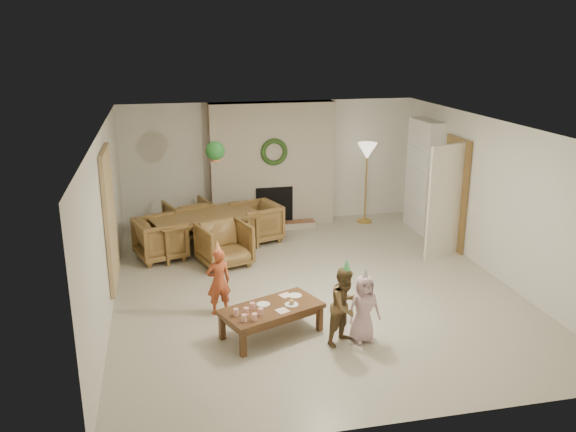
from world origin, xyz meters
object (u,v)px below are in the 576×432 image
object	(u,v)px
dining_chair_left	(161,239)
dining_table	(205,233)
dining_chair_near	(224,245)
child_pink	(364,308)
child_plaid	(345,306)
dining_chair_far	(188,219)
child_red	(219,282)
dining_chair_right	(256,222)
coffee_table_top	(271,309)

from	to	relation	value
dining_chair_left	dining_table	bearing A→B (deg)	-90.00
dining_chair_near	child_pink	distance (m)	3.31
child_plaid	child_pink	distance (m)	0.25
dining_chair_far	dining_table	bearing A→B (deg)	90.00
child_red	child_plaid	bearing A→B (deg)	130.31
dining_chair_near	child_pink	world-z (taller)	child_pink
dining_chair_left	child_red	distance (m)	2.48
dining_chair_near	dining_chair_right	bearing A→B (deg)	38.66
child_pink	child_red	bearing A→B (deg)	138.73
dining_chair_near	dining_chair_left	xyz separation A→B (m)	(-1.05, 0.54, 0.00)
dining_chair_right	dining_table	bearing A→B (deg)	-90.00
dining_chair_far	child_red	size ratio (longest dim) A/B	0.84
dining_chair_near	dining_chair_far	bearing A→B (deg)	90.00
dining_table	child_plaid	distance (m)	4.04
dining_chair_left	coffee_table_top	bearing A→B (deg)	-174.28
dining_chair_left	child_plaid	bearing A→B (deg)	-165.41
dining_chair_right	child_red	size ratio (longest dim) A/B	0.84
dining_chair_near	child_red	size ratio (longest dim) A/B	0.84
dining_table	child_plaid	xyz separation A→B (m)	(1.45, -3.77, 0.17)
dining_chair_near	dining_chair_right	distance (m)	1.34
dining_chair_far	child_red	world-z (taller)	child_red
dining_chair_near	child_red	distance (m)	1.84
child_plaid	child_pink	world-z (taller)	child_plaid
dining_chair_left	coffee_table_top	world-z (taller)	dining_chair_left
dining_chair_right	child_plaid	xyz separation A→B (m)	(0.46, -4.09, 0.14)
dining_table	dining_chair_left	distance (m)	0.83
child_plaid	dining_chair_far	bearing A→B (deg)	78.70
dining_chair_far	coffee_table_top	xyz separation A→B (m)	(0.84, -4.17, 0.00)
dining_table	dining_chair_far	xyz separation A→B (m)	(-0.26, 0.79, 0.03)
dining_table	child_pink	world-z (taller)	child_pink
dining_table	child_red	world-z (taller)	child_red
dining_chair_near	child_plaid	size ratio (longest dim) A/B	0.80
dining_chair_far	dining_chair_left	world-z (taller)	same
coffee_table_top	child_plaid	size ratio (longest dim) A/B	1.28
dining_chair_left	child_pink	world-z (taller)	child_pink
dining_chair_right	child_pink	world-z (taller)	child_pink
child_pink	child_plaid	bearing A→B (deg)	172.06
dining_chair_right	coffee_table_top	bearing A→B (deg)	-24.37
dining_chair_far	child_plaid	world-z (taller)	child_plaid
dining_chair_near	dining_chair_far	distance (m)	1.67
dining_table	dining_chair_near	size ratio (longest dim) A/B	2.34
coffee_table_top	child_red	size ratio (longest dim) A/B	1.35
dining_chair_near	child_red	bearing A→B (deg)	-116.82
child_red	dining_chair_left	bearing A→B (deg)	-83.36
dining_chair_left	child_pink	bearing A→B (deg)	-162.68
dining_chair_near	dining_chair_right	world-z (taller)	same
child_red	child_pink	xyz separation A→B (m)	(1.72, -1.16, -0.03)
dining_chair_left	dining_chair_far	bearing A→B (deg)	-45.00
dining_chair_right	child_pink	xyz separation A→B (m)	(0.71, -4.10, 0.08)
dining_chair_near	child_red	world-z (taller)	child_red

